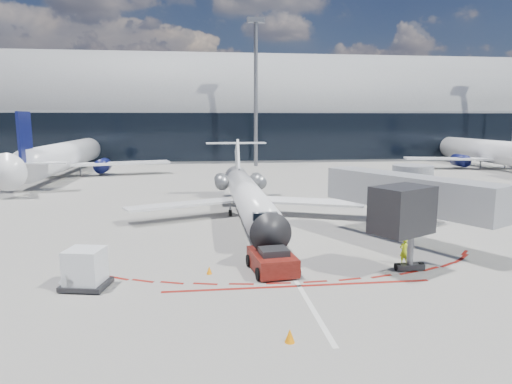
{
  "coord_description": "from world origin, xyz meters",
  "views": [
    {
      "loc": [
        -4.92,
        -33.44,
        8.55
      ],
      "look_at": [
        -0.65,
        1.46,
        2.84
      ],
      "focal_mm": 32.0,
      "sensor_mm": 36.0,
      "label": 1
    }
  ],
  "objects": [
    {
      "name": "safety_cone_right",
      "position": [
        -1.63,
        -17.3,
        0.28
      ],
      "size": [
        0.4,
        0.4,
        0.55
      ],
      "primitive_type": "cone",
      "color": "orange",
      "rests_on": "ground"
    },
    {
      "name": "bg_airliner_0",
      "position": [
        -25.04,
        37.77,
        5.82
      ],
      "size": [
        36.0,
        38.12,
        11.65
      ],
      "primitive_type": null,
      "color": "white",
      "rests_on": "ground"
    },
    {
      "name": "ground",
      "position": [
        0.0,
        0.0,
        0.0
      ],
      "size": [
        260.0,
        260.0,
        0.0
      ],
      "primitive_type": "plane",
      "color": "slate",
      "rests_on": "ground"
    },
    {
      "name": "apron_stop_bar",
      "position": [
        0.0,
        -11.5,
        0.01
      ],
      "size": [
        14.0,
        0.25,
        0.01
      ],
      "primitive_type": "cube",
      "color": "maroon",
      "rests_on": "ground"
    },
    {
      "name": "terminal_building",
      "position": [
        0.0,
        64.97,
        8.52
      ],
      "size": [
        150.0,
        24.15,
        24.0
      ],
      "color": "gray",
      "rests_on": "ground"
    },
    {
      "name": "regional_jet",
      "position": [
        -1.06,
        4.73,
        2.14
      ],
      "size": [
        20.71,
        25.54,
        6.4
      ],
      "color": "white",
      "rests_on": "ground"
    },
    {
      "name": "pushback_tug",
      "position": [
        -1.03,
        -9.12,
        0.64
      ],
      "size": [
        2.72,
        5.66,
        1.45
      ],
      "rotation": [
        0.0,
        0.0,
        0.11
      ],
      "color": "#50100B",
      "rests_on": "ground"
    },
    {
      "name": "light_mast_centre",
      "position": [
        5.0,
        48.0,
        12.5
      ],
      "size": [
        0.7,
        0.7,
        25.0
      ],
      "primitive_type": "cylinder",
      "color": "slate",
      "rests_on": "ground"
    },
    {
      "name": "safety_cone_left",
      "position": [
        -4.55,
        -9.08,
        0.22
      ],
      "size": [
        0.31,
        0.31,
        0.43
      ],
      "primitive_type": "cone",
      "color": "orange",
      "rests_on": "ground"
    },
    {
      "name": "ramp_worker",
      "position": [
        6.9,
        -8.74,
        0.8
      ],
      "size": [
        0.63,
        0.45,
        1.6
      ],
      "primitive_type": "imported",
      "rotation": [
        0.0,
        0.0,
        3.27
      ],
      "color": "#E6FF1A",
      "rests_on": "ground"
    },
    {
      "name": "uld_container",
      "position": [
        -10.81,
        -10.46,
        1.02
      ],
      "size": [
        2.53,
        2.28,
        2.05
      ],
      "rotation": [
        0.0,
        0.0,
        -0.21
      ],
      "color": "black",
      "rests_on": "ground"
    },
    {
      "name": "apron_centerline",
      "position": [
        0.0,
        2.0,
        0.01
      ],
      "size": [
        0.25,
        40.0,
        0.01
      ],
      "primitive_type": "cube",
      "color": "silver",
      "rests_on": "ground"
    },
    {
      "name": "jet_bridge",
      "position": [
        9.79,
        -3.01,
        3.01
      ],
      "size": [
        10.03,
        15.2,
        4.9
      ],
      "color": "#919499",
      "rests_on": "ground"
    },
    {
      "name": "bg_airliner_1",
      "position": [
        44.67,
        39.68,
        5.66
      ],
      "size": [
        34.98,
        37.04,
        11.32
      ],
      "primitive_type": null,
      "color": "white",
      "rests_on": "ground"
    }
  ]
}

